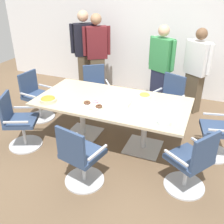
{
  "coord_description": "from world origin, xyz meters",
  "views": [
    {
      "loc": [
        1.39,
        -3.41,
        2.5
      ],
      "look_at": [
        0.0,
        0.0,
        0.55
      ],
      "focal_mm": 41.45,
      "sensor_mm": 36.0,
      "label": 1
    }
  ],
  "objects_px": {
    "office_chair_0": "(19,124)",
    "office_chair_3": "(220,132)",
    "person_standing_3": "(196,70)",
    "office_chair_1": "(80,159)",
    "office_chair_2": "(191,164)",
    "plate_stack": "(164,122)",
    "conference_table": "(112,108)",
    "person_standing_0": "(85,51)",
    "snack_bowl_chips_yellow": "(145,96)",
    "person_standing_2": "(161,67)",
    "office_chair_6": "(36,98)",
    "office_chair_5": "(96,91)",
    "snack_bowl_chips_orange": "(48,99)",
    "napkin_pile": "(123,103)",
    "person_standing_1": "(97,54)",
    "donut_platter": "(93,105)",
    "office_chair_4": "(168,102)"
  },
  "relations": [
    {
      "from": "plate_stack",
      "to": "napkin_pile",
      "type": "height_order",
      "value": "napkin_pile"
    },
    {
      "from": "person_standing_3",
      "to": "person_standing_0",
      "type": "bearing_deg",
      "value": 30.64
    },
    {
      "from": "office_chair_3",
      "to": "office_chair_6",
      "type": "bearing_deg",
      "value": 77.67
    },
    {
      "from": "office_chair_6",
      "to": "person_standing_0",
      "type": "relative_size",
      "value": 0.49
    },
    {
      "from": "person_standing_3",
      "to": "office_chair_4",
      "type": "bearing_deg",
      "value": 93.64
    },
    {
      "from": "office_chair_3",
      "to": "donut_platter",
      "type": "xyz_separation_m",
      "value": [
        -1.85,
        -0.54,
        0.36
      ]
    },
    {
      "from": "office_chair_6",
      "to": "office_chair_5",
      "type": "bearing_deg",
      "value": 136.48
    },
    {
      "from": "office_chair_5",
      "to": "donut_platter",
      "type": "height_order",
      "value": "office_chair_5"
    },
    {
      "from": "person_standing_1",
      "to": "plate_stack",
      "type": "height_order",
      "value": "person_standing_1"
    },
    {
      "from": "person_standing_1",
      "to": "plate_stack",
      "type": "distance_m",
      "value": 2.91
    },
    {
      "from": "person_standing_2",
      "to": "napkin_pile",
      "type": "height_order",
      "value": "person_standing_2"
    },
    {
      "from": "conference_table",
      "to": "plate_stack",
      "type": "distance_m",
      "value": 1.0
    },
    {
      "from": "office_chair_0",
      "to": "snack_bowl_chips_yellow",
      "type": "xyz_separation_m",
      "value": [
        1.78,
        0.97,
        0.39
      ]
    },
    {
      "from": "donut_platter",
      "to": "plate_stack",
      "type": "xyz_separation_m",
      "value": [
        1.1,
        -0.12,
        0.01
      ]
    },
    {
      "from": "office_chair_6",
      "to": "conference_table",
      "type": "bearing_deg",
      "value": 88.68
    },
    {
      "from": "office_chair_0",
      "to": "office_chair_3",
      "type": "height_order",
      "value": "same"
    },
    {
      "from": "person_standing_1",
      "to": "person_standing_3",
      "type": "relative_size",
      "value": 1.09
    },
    {
      "from": "office_chair_6",
      "to": "office_chair_0",
      "type": "bearing_deg",
      "value": 26.86
    },
    {
      "from": "office_chair_6",
      "to": "person_standing_0",
      "type": "height_order",
      "value": "person_standing_0"
    },
    {
      "from": "office_chair_1",
      "to": "office_chair_6",
      "type": "distance_m",
      "value": 2.14
    },
    {
      "from": "plate_stack",
      "to": "napkin_pile",
      "type": "bearing_deg",
      "value": 155.07
    },
    {
      "from": "office_chair_3",
      "to": "snack_bowl_chips_orange",
      "type": "height_order",
      "value": "office_chair_3"
    },
    {
      "from": "person_standing_2",
      "to": "snack_bowl_chips_yellow",
      "type": "distance_m",
      "value": 1.32
    },
    {
      "from": "conference_table",
      "to": "office_chair_5",
      "type": "xyz_separation_m",
      "value": [
        -0.77,
        0.98,
        -0.22
      ]
    },
    {
      "from": "office_chair_0",
      "to": "person_standing_3",
      "type": "bearing_deg",
      "value": 110.67
    },
    {
      "from": "office_chair_5",
      "to": "napkin_pile",
      "type": "xyz_separation_m",
      "value": [
        0.99,
        -1.07,
        0.38
      ]
    },
    {
      "from": "office_chair_4",
      "to": "person_standing_2",
      "type": "bearing_deg",
      "value": -40.16
    },
    {
      "from": "office_chair_1",
      "to": "office_chair_2",
      "type": "relative_size",
      "value": 1.0
    },
    {
      "from": "office_chair_1",
      "to": "snack_bowl_chips_yellow",
      "type": "height_order",
      "value": "office_chair_1"
    },
    {
      "from": "office_chair_5",
      "to": "plate_stack",
      "type": "xyz_separation_m",
      "value": [
        1.67,
        -1.38,
        0.37
      ]
    },
    {
      "from": "conference_table",
      "to": "office_chair_0",
      "type": "distance_m",
      "value": 1.51
    },
    {
      "from": "office_chair_5",
      "to": "person_standing_0",
      "type": "height_order",
      "value": "person_standing_0"
    },
    {
      "from": "conference_table",
      "to": "office_chair_3",
      "type": "bearing_deg",
      "value": 8.87
    },
    {
      "from": "office_chair_2",
      "to": "office_chair_4",
      "type": "xyz_separation_m",
      "value": [
        -0.63,
        1.68,
        0.0
      ]
    },
    {
      "from": "office_chair_2",
      "to": "napkin_pile",
      "type": "xyz_separation_m",
      "value": [
        -1.13,
        0.59,
        0.38
      ]
    },
    {
      "from": "snack_bowl_chips_yellow",
      "to": "office_chair_3",
      "type": "bearing_deg",
      "value": -1.08
    },
    {
      "from": "conference_table",
      "to": "person_standing_2",
      "type": "xyz_separation_m",
      "value": [
        0.41,
        1.6,
        0.25
      ]
    },
    {
      "from": "office_chair_1",
      "to": "person_standing_3",
      "type": "xyz_separation_m",
      "value": [
        1.08,
        2.78,
        0.46
      ]
    },
    {
      "from": "office_chair_3",
      "to": "person_standing_3",
      "type": "relative_size",
      "value": 0.55
    },
    {
      "from": "office_chair_0",
      "to": "plate_stack",
      "type": "bearing_deg",
      "value": 73.61
    },
    {
      "from": "office_chair_1",
      "to": "napkin_pile",
      "type": "height_order",
      "value": "office_chair_1"
    },
    {
      "from": "office_chair_1",
      "to": "plate_stack",
      "type": "distance_m",
      "value": 1.2
    },
    {
      "from": "office_chair_5",
      "to": "office_chair_6",
      "type": "distance_m",
      "value": 1.18
    },
    {
      "from": "office_chair_2",
      "to": "person_standing_3",
      "type": "xyz_separation_m",
      "value": [
        -0.26,
        2.35,
        0.46
      ]
    },
    {
      "from": "person_standing_3",
      "to": "napkin_pile",
      "type": "bearing_deg",
      "value": 96.16
    },
    {
      "from": "plate_stack",
      "to": "snack_bowl_chips_orange",
      "type": "bearing_deg",
      "value": -179.58
    },
    {
      "from": "office_chair_4",
      "to": "person_standing_0",
      "type": "distance_m",
      "value": 2.31
    },
    {
      "from": "office_chair_6",
      "to": "person_standing_2",
      "type": "relative_size",
      "value": 0.54
    },
    {
      "from": "snack_bowl_chips_orange",
      "to": "plate_stack",
      "type": "height_order",
      "value": "snack_bowl_chips_orange"
    },
    {
      "from": "office_chair_1",
      "to": "office_chair_2",
      "type": "distance_m",
      "value": 1.41
    }
  ]
}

